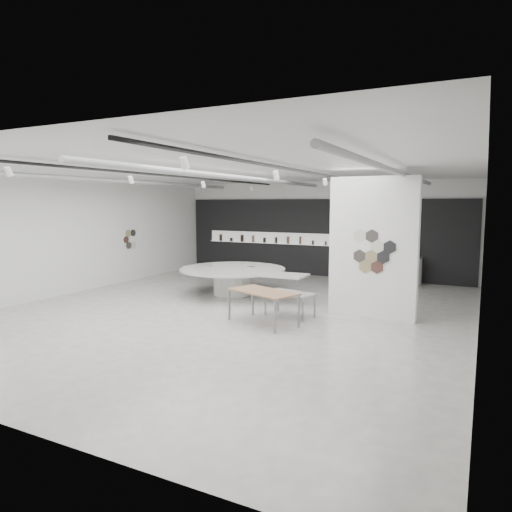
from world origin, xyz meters
The scene contains 7 objects.
room centered at (-0.09, 0.00, 2.07)m, with size 12.02×14.02×3.82m.
back_wall_display centered at (-0.08, 6.93, 1.54)m, with size 11.80×0.27×3.10m.
partition_column centered at (3.50, 1.00, 1.80)m, with size 2.20×0.38×3.60m.
display_island centered at (-1.11, 1.98, 0.56)m, with size 4.35×3.41×0.87m.
sample_table_wood centered at (1.27, -0.83, 0.75)m, with size 1.94×1.45×0.81m.
sample_table_stone centered at (1.59, 0.12, 0.59)m, with size 1.35×0.89×0.64m.
kitchen_counter centered at (3.16, 6.52, 0.50)m, with size 1.81×0.82×1.39m.
Camera 1 is at (6.02, -10.64, 2.93)m, focal length 32.00 mm.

